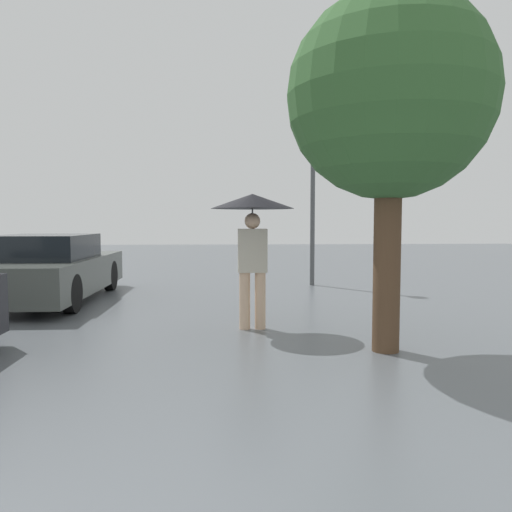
# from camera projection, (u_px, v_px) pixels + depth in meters

# --- Properties ---
(pedestrian) EXTENTS (1.11, 1.11, 1.82)m
(pedestrian) POSITION_uv_depth(u_px,v_px,m) (252.00, 219.00, 6.64)
(pedestrian) COLOR beige
(pedestrian) RESTS_ON ground_plane
(parked_car_farthest) EXTENTS (1.75, 4.34, 1.22)m
(parked_car_farthest) POSITION_uv_depth(u_px,v_px,m) (49.00, 269.00, 9.12)
(parked_car_farthest) COLOR #4C514C
(parked_car_farthest) RESTS_ON ground_plane
(tree) EXTENTS (2.24, 2.24, 3.93)m
(tree) POSITION_uv_depth(u_px,v_px,m) (390.00, 99.00, 5.40)
(tree) COLOR brown
(tree) RESTS_ON ground_plane
(street_lamp) EXTENTS (0.33, 0.33, 3.97)m
(street_lamp) POSITION_uv_depth(u_px,v_px,m) (313.00, 164.00, 11.25)
(street_lamp) COLOR #515456
(street_lamp) RESTS_ON ground_plane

